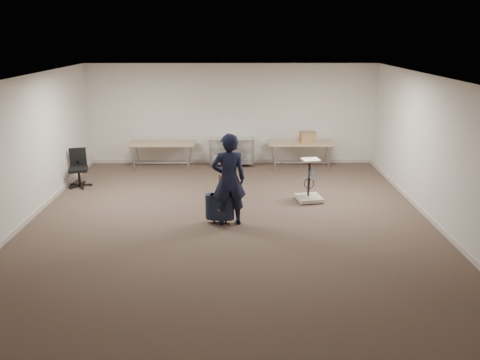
{
  "coord_description": "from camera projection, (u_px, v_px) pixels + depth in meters",
  "views": [
    {
      "loc": [
        0.15,
        -8.49,
        3.6
      ],
      "look_at": [
        0.21,
        0.3,
        0.81
      ],
      "focal_mm": 35.0,
      "sensor_mm": 36.0,
      "label": 1
    }
  ],
  "objects": [
    {
      "name": "person",
      "position": [
        229.0,
        180.0,
        8.93
      ],
      "size": [
        0.72,
        0.54,
        1.81
      ],
      "primitive_type": "imported",
      "rotation": [
        0.0,
        0.0,
        3.31
      ],
      "color": "black",
      "rests_on": "ground"
    },
    {
      "name": "suitcase",
      "position": [
        220.0,
        207.0,
        9.13
      ],
      "size": [
        0.38,
        0.25,
        0.99
      ],
      "color": "#161932",
      "rests_on": "ground"
    },
    {
      "name": "folding_table_right",
      "position": [
        301.0,
        144.0,
        12.75
      ],
      "size": [
        1.8,
        0.75,
        0.73
      ],
      "color": "#997A5E",
      "rests_on": "ground"
    },
    {
      "name": "wire_shelf",
      "position": [
        232.0,
        151.0,
        13.05
      ],
      "size": [
        1.22,
        0.47,
        0.8
      ],
      "color": "#BBBDC2",
      "rests_on": "ground"
    },
    {
      "name": "folding_table_left",
      "position": [
        162.0,
        144.0,
        12.73
      ],
      "size": [
        1.8,
        0.75,
        0.73
      ],
      "color": "#997A5E",
      "rests_on": "ground"
    },
    {
      "name": "room_shell",
      "position": [
        231.0,
        198.0,
        10.48
      ],
      "size": [
        8.0,
        9.0,
        9.0
      ],
      "color": "silver",
      "rests_on": "ground"
    },
    {
      "name": "ground",
      "position": [
        230.0,
        224.0,
        9.18
      ],
      "size": [
        9.0,
        9.0,
        0.0
      ],
      "primitive_type": "plane",
      "color": "#4C3A2E",
      "rests_on": "ground"
    },
    {
      "name": "office_chair",
      "position": [
        79.0,
        175.0,
        11.35
      ],
      "size": [
        0.56,
        0.56,
        0.92
      ],
      "color": "black",
      "rests_on": "ground"
    },
    {
      "name": "equipment_cart",
      "position": [
        309.0,
        190.0,
        10.37
      ],
      "size": [
        0.61,
        0.61,
        0.96
      ],
      "color": "silver",
      "rests_on": "ground"
    },
    {
      "name": "cardboard_box",
      "position": [
        308.0,
        137.0,
        12.67
      ],
      "size": [
        0.43,
        0.34,
        0.3
      ],
      "primitive_type": "cube",
      "rotation": [
        0.0,
        0.0,
        0.1
      ],
      "color": "#915F43",
      "rests_on": "folding_table_right"
    }
  ]
}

